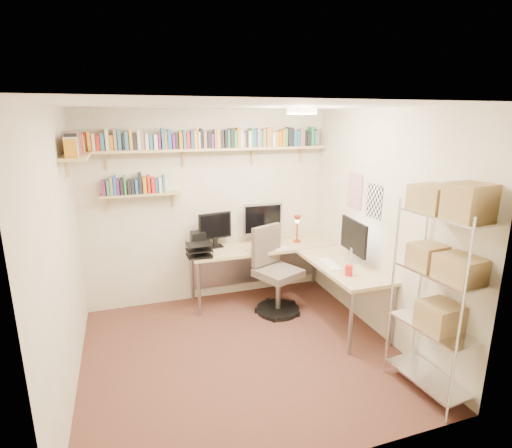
{
  "coord_description": "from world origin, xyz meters",
  "views": [
    {
      "loc": [
        -1.05,
        -3.56,
        2.4
      ],
      "look_at": [
        0.34,
        0.55,
        1.24
      ],
      "focal_mm": 28.0,
      "sensor_mm": 36.0,
      "label": 1
    }
  ],
  "objects": [
    {
      "name": "ground",
      "position": [
        0.0,
        0.0,
        0.0
      ],
      "size": [
        3.2,
        3.2,
        0.0
      ],
      "primitive_type": "plane",
      "color": "#4D2A21",
      "rests_on": "ground"
    },
    {
      "name": "room_shell",
      "position": [
        0.0,
        0.0,
        1.55
      ],
      "size": [
        3.24,
        3.04,
        2.52
      ],
      "color": "beige",
      "rests_on": "ground"
    },
    {
      "name": "wall_shelves",
      "position": [
        -0.37,
        1.31,
        2.03
      ],
      "size": [
        3.12,
        1.09,
        0.8
      ],
      "color": "tan",
      "rests_on": "ground"
    },
    {
      "name": "corner_desk",
      "position": [
        0.7,
        0.96,
        0.74
      ],
      "size": [
        1.99,
        1.94,
        1.29
      ],
      "color": "tan",
      "rests_on": "ground"
    },
    {
      "name": "office_chair",
      "position": [
        0.67,
        0.81,
        0.46
      ],
      "size": [
        0.64,
        0.64,
        1.09
      ],
      "rotation": [
        0.0,
        0.0,
        0.41
      ],
      "color": "black",
      "rests_on": "ground"
    },
    {
      "name": "wire_rack",
      "position": [
        1.42,
        -1.11,
        1.29
      ],
      "size": [
        0.43,
        0.78,
        1.92
      ],
      "rotation": [
        0.0,
        0.0,
        0.09
      ],
      "color": "silver",
      "rests_on": "ground"
    }
  ]
}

